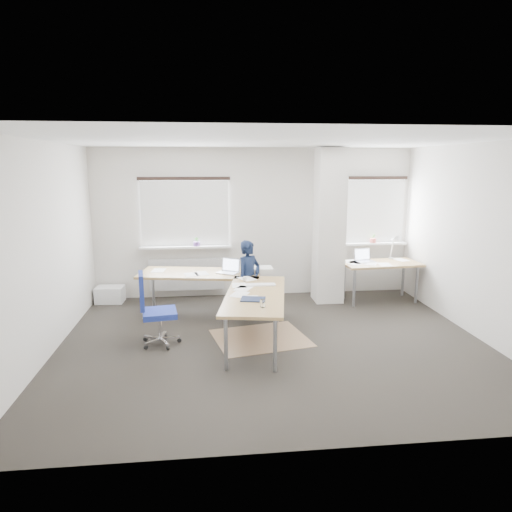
{
  "coord_description": "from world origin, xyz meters",
  "views": [
    {
      "loc": [
        -0.91,
        -6.05,
        2.5
      ],
      "look_at": [
        -0.15,
        0.9,
        1.08
      ],
      "focal_mm": 32.0,
      "sensor_mm": 36.0,
      "label": 1
    }
  ],
  "objects": [
    {
      "name": "room_shell",
      "position": [
        0.18,
        0.45,
        1.75
      ],
      "size": [
        6.04,
        5.04,
        2.82
      ],
      "color": "beige",
      "rests_on": "ground"
    },
    {
      "name": "white_crate",
      "position": [
        -2.7,
        2.25,
        0.15
      ],
      "size": [
        0.51,
        0.38,
        0.29
      ],
      "primitive_type": "cube",
      "rotation": [
        0.0,
        0.0,
        -0.07
      ],
      "color": "white",
      "rests_on": "ground"
    },
    {
      "name": "person",
      "position": [
        -0.24,
        1.12,
        0.65
      ],
      "size": [
        0.56,
        0.54,
        1.29
      ],
      "primitive_type": "imported",
      "rotation": [
        0.0,
        0.0,
        0.7
      ],
      "color": "black",
      "rests_on": "ground"
    },
    {
      "name": "floor_mat",
      "position": [
        -0.16,
        0.19,
        0.0
      ],
      "size": [
        1.5,
        1.35,
        0.01
      ],
      "primitive_type": "cube",
      "rotation": [
        0.0,
        0.0,
        0.21
      ],
      "color": "#8B6B4C",
      "rests_on": "ground"
    },
    {
      "name": "task_chair",
      "position": [
        -1.63,
        0.12,
        0.29
      ],
      "size": [
        0.57,
        0.56,
        1.04
      ],
      "rotation": [
        0.0,
        0.0,
        0.15
      ],
      "color": "navy",
      "rests_on": "ground"
    },
    {
      "name": "ground",
      "position": [
        0.0,
        0.0,
        0.0
      ],
      "size": [
        6.0,
        6.0,
        0.0
      ],
      "primitive_type": "plane",
      "color": "black",
      "rests_on": "ground"
    },
    {
      "name": "desk_side",
      "position": [
        2.25,
        1.81,
        0.69
      ],
      "size": [
        1.45,
        0.8,
        1.22
      ],
      "rotation": [
        0.0,
        0.0,
        0.07
      ],
      "color": "olive",
      "rests_on": "ground"
    },
    {
      "name": "desk_main",
      "position": [
        -0.59,
        0.71,
        0.69
      ],
      "size": [
        2.4,
        2.98,
        0.96
      ],
      "rotation": [
        0.0,
        0.0,
        -0.17
      ],
      "color": "olive",
      "rests_on": "ground"
    }
  ]
}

